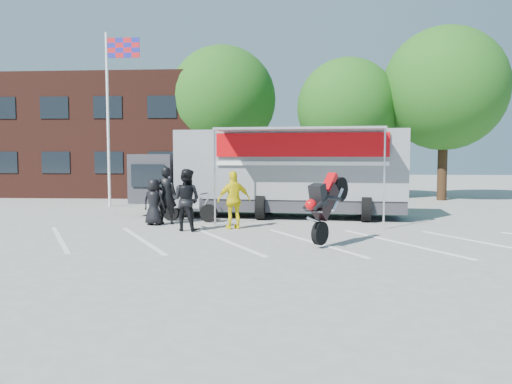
# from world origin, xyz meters

# --- Properties ---
(ground) EXTENTS (100.00, 100.00, 0.00)m
(ground) POSITION_xyz_m (0.00, 0.00, 0.00)
(ground) COLOR #9C9C97
(ground) RESTS_ON ground
(parking_bay_lines) EXTENTS (18.09, 13.33, 0.01)m
(parking_bay_lines) POSITION_xyz_m (0.00, 1.00, 0.01)
(parking_bay_lines) COLOR white
(parking_bay_lines) RESTS_ON ground
(office_building) EXTENTS (18.00, 8.00, 7.00)m
(office_building) POSITION_xyz_m (-10.00, 18.00, 3.50)
(office_building) COLOR #3E1B14
(office_building) RESTS_ON ground
(flagpole) EXTENTS (1.61, 0.12, 8.00)m
(flagpole) POSITION_xyz_m (-6.24, 10.00, 5.05)
(flagpole) COLOR white
(flagpole) RESTS_ON ground
(tree_left) EXTENTS (6.12, 6.12, 8.64)m
(tree_left) POSITION_xyz_m (-2.00, 16.00, 5.57)
(tree_left) COLOR #382314
(tree_left) RESTS_ON ground
(tree_mid) EXTENTS (5.44, 5.44, 7.68)m
(tree_mid) POSITION_xyz_m (5.00, 15.00, 4.94)
(tree_mid) COLOR #382314
(tree_mid) RESTS_ON ground
(tree_right) EXTENTS (6.46, 6.46, 9.12)m
(tree_right) POSITION_xyz_m (10.00, 14.50, 5.88)
(tree_right) COLOR #382314
(tree_right) RESTS_ON ground
(transporter_truck) EXTENTS (10.90, 5.99, 3.34)m
(transporter_truck) POSITION_xyz_m (1.45, 6.63, 0.00)
(transporter_truck) COLOR gray
(transporter_truck) RESTS_ON ground
(parked_motorcycle) EXTENTS (2.30, 1.21, 1.15)m
(parked_motorcycle) POSITION_xyz_m (-1.67, 5.01, 0.00)
(parked_motorcycle) COLOR #B5B5BA
(parked_motorcycle) RESTS_ON ground
(stunt_bike_rider) EXTENTS (1.68, 1.90, 2.05)m
(stunt_bike_rider) POSITION_xyz_m (3.16, 0.69, 0.00)
(stunt_bike_rider) COLOR black
(stunt_bike_rider) RESTS_ON ground
(spectator_leather_a) EXTENTS (0.87, 0.66, 1.59)m
(spectator_leather_a) POSITION_xyz_m (-2.69, 3.97, 0.80)
(spectator_leather_a) COLOR black
(spectator_leather_a) RESTS_ON ground
(spectator_leather_b) EXTENTS (0.76, 0.52, 2.00)m
(spectator_leather_b) POSITION_xyz_m (-2.32, 4.26, 1.00)
(spectator_leather_b) COLOR black
(spectator_leather_b) RESTS_ON ground
(spectator_leather_c) EXTENTS (1.14, 1.00, 1.96)m
(spectator_leather_c) POSITION_xyz_m (-1.32, 2.82, 0.98)
(spectator_leather_c) COLOR black
(spectator_leather_c) RESTS_ON ground
(spectator_hivis) EXTENTS (1.19, 0.87, 1.88)m
(spectator_hivis) POSITION_xyz_m (0.15, 3.30, 0.94)
(spectator_hivis) COLOR yellow
(spectator_hivis) RESTS_ON ground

